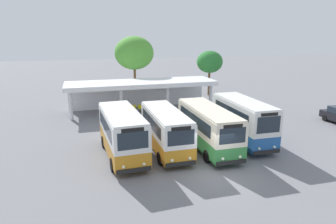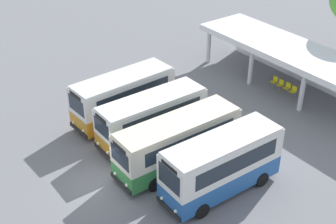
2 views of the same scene
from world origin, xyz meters
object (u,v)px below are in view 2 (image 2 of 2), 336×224
city_bus_second_in_row (152,117)px  city_bus_nearest_orange (123,96)px  waiting_chair_middle_seat (287,87)px  city_bus_fourth_amber (222,163)px  waiting_chair_second_from_end (280,84)px  waiting_chair_end_by_column (274,81)px  city_bus_middle_cream (178,141)px  waiting_chair_fourth_seat (293,90)px

city_bus_second_in_row → city_bus_nearest_orange: bearing=-177.3°
city_bus_nearest_orange → waiting_chair_middle_seat: bearing=70.9°
city_bus_fourth_amber → city_bus_nearest_orange: bearing=-178.4°
city_bus_nearest_orange → city_bus_fourth_amber: size_ratio=1.03×
waiting_chair_second_from_end → city_bus_fourth_amber: bearing=-62.3°
city_bus_second_in_row → waiting_chair_end_by_column: 12.06m
waiting_chair_middle_seat → city_bus_fourth_amber: bearing=-65.0°
waiting_chair_middle_seat → city_bus_middle_cream: bearing=-79.5°
city_bus_middle_cream → waiting_chair_middle_seat: (-2.29, 12.38, -1.26)m
city_bus_fourth_amber → waiting_chair_fourth_seat: city_bus_fourth_amber is taller
city_bus_fourth_amber → waiting_chair_middle_seat: city_bus_fourth_amber is taller
city_bus_second_in_row → waiting_chair_fourth_seat: bearing=82.2°
city_bus_fourth_amber → waiting_chair_end_by_column: size_ratio=8.40×
city_bus_nearest_orange → city_bus_fourth_amber: (9.75, 0.28, 0.08)m
waiting_chair_second_from_end → waiting_chair_fourth_seat: bearing=-1.0°
waiting_chair_middle_seat → city_bus_nearest_orange: bearing=-109.1°
city_bus_nearest_orange → city_bus_fourth_amber: city_bus_fourth_amber is taller
waiting_chair_fourth_seat → waiting_chair_middle_seat: bearing=173.9°
city_bus_fourth_amber → waiting_chair_fourth_seat: bearing=112.4°
city_bus_nearest_orange → waiting_chair_end_by_column: 12.55m
city_bus_middle_cream → waiting_chair_fourth_seat: city_bus_middle_cream is taller
city_bus_second_in_row → city_bus_middle_cream: bearing=-6.7°
city_bus_second_in_row → city_bus_middle_cream: city_bus_middle_cream is taller
waiting_chair_middle_seat → waiting_chair_fourth_seat: 0.67m
waiting_chair_end_by_column → waiting_chair_middle_seat: same height
city_bus_middle_cream → waiting_chair_end_by_column: 12.95m
city_bus_middle_cream → waiting_chair_fourth_seat: size_ratio=9.36×
waiting_chair_second_from_end → waiting_chair_fourth_seat: 1.33m
waiting_chair_second_from_end → city_bus_middle_cream: bearing=-76.6°
city_bus_nearest_orange → waiting_chair_second_from_end: city_bus_nearest_orange is taller
city_bus_fourth_amber → waiting_chair_end_by_column: city_bus_fourth_amber is taller
city_bus_middle_cream → waiting_chair_end_by_column: (-3.61, 12.38, -1.26)m
waiting_chair_middle_seat → waiting_chair_fourth_seat: size_ratio=1.00×
waiting_chair_fourth_seat → waiting_chair_end_by_column: bearing=178.1°
city_bus_second_in_row → waiting_chair_end_by_column: size_ratio=8.68×
city_bus_fourth_amber → waiting_chair_second_from_end: size_ratio=8.40×
city_bus_nearest_orange → waiting_chair_second_from_end: 12.68m
waiting_chair_end_by_column → waiting_chair_fourth_seat: (1.99, -0.07, 0.00)m
city_bus_nearest_orange → waiting_chair_end_by_column: (2.89, 12.14, -1.32)m
city_bus_fourth_amber → waiting_chair_middle_seat: 13.17m
waiting_chair_fourth_seat → waiting_chair_second_from_end: bearing=179.0°
city_bus_middle_cream → waiting_chair_end_by_column: bearing=106.3°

